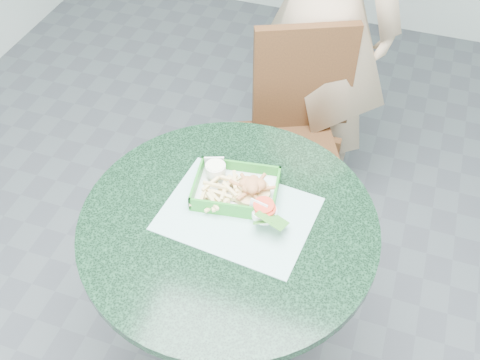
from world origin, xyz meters
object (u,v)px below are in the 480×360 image
(cafe_table, at_px, (229,260))
(crab_sandwich, at_px, (251,194))
(sauce_ramekin, at_px, (219,171))
(food_basket, at_px, (236,195))
(dining_chair, at_px, (294,126))

(cafe_table, relative_size, crab_sandwich, 7.88)
(cafe_table, xyz_separation_m, crab_sandwich, (0.04, 0.10, 0.22))
(sauce_ramekin, bearing_deg, cafe_table, -60.84)
(cafe_table, bearing_deg, food_basket, 96.86)
(food_basket, distance_m, crab_sandwich, 0.06)
(food_basket, height_order, crab_sandwich, crab_sandwich)
(dining_chair, bearing_deg, crab_sandwich, -112.77)
(crab_sandwich, bearing_deg, cafe_table, -110.90)
(cafe_table, relative_size, food_basket, 3.55)
(sauce_ramekin, bearing_deg, dining_chair, 80.04)
(sauce_ramekin, bearing_deg, crab_sandwich, -24.13)
(dining_chair, relative_size, sauce_ramekin, 15.12)
(dining_chair, distance_m, food_basket, 0.67)
(cafe_table, xyz_separation_m, dining_chair, (0.02, 0.73, -0.05))
(cafe_table, distance_m, sauce_ramekin, 0.28)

